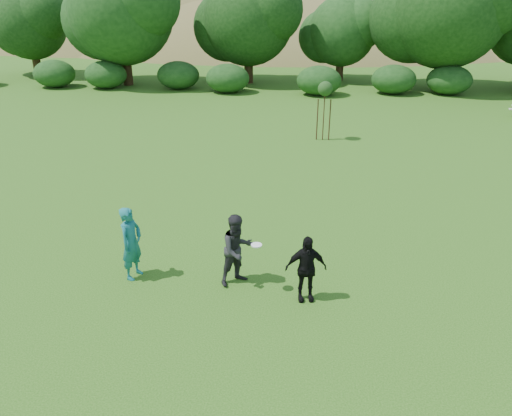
{
  "coord_description": "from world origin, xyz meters",
  "views": [
    {
      "loc": [
        1.72,
        -10.06,
        7.01
      ],
      "look_at": [
        0.0,
        3.0,
        1.1
      ],
      "focal_mm": 35.0,
      "sensor_mm": 36.0,
      "label": 1
    }
  ],
  "objects": [
    {
      "name": "tree_row",
      "position": [
        3.23,
        28.68,
        4.87
      ],
      "size": [
        53.92,
        10.38,
        9.62
      ],
      "color": "#3A2616",
      "rests_on": "ground"
    },
    {
      "name": "frisbee",
      "position": [
        0.35,
        0.41,
        1.3
      ],
      "size": [
        0.27,
        0.27,
        0.03
      ],
      "color": "white",
      "rests_on": "ground"
    },
    {
      "name": "sapling",
      "position": [
        1.86,
        14.04,
        2.42
      ],
      "size": [
        0.7,
        0.7,
        2.85
      ],
      "color": "#3E2518",
      "rests_on": "ground"
    },
    {
      "name": "hillside",
      "position": [
        -0.56,
        68.45,
        -11.97
      ],
      "size": [
        150.0,
        72.0,
        52.0
      ],
      "color": "olive",
      "rests_on": "ground"
    },
    {
      "name": "ground",
      "position": [
        0.0,
        0.0,
        0.0
      ],
      "size": [
        120.0,
        120.0,
        0.0
      ],
      "primitive_type": "plane",
      "color": "#19470C",
      "rests_on": "ground"
    },
    {
      "name": "player_grey",
      "position": [
        -0.17,
        0.75,
        0.94
      ],
      "size": [
        1.16,
        1.14,
        1.89
      ],
      "primitive_type": "imported",
      "rotation": [
        0.0,
        0.0,
        0.72
      ],
      "color": "#242426",
      "rests_on": "ground"
    },
    {
      "name": "player_teal",
      "position": [
        -2.91,
        0.67,
        0.98
      ],
      "size": [
        0.64,
        0.81,
        1.97
      ],
      "primitive_type": "imported",
      "rotation": [
        0.0,
        0.0,
        1.31
      ],
      "color": "#17666A",
      "rests_on": "ground"
    },
    {
      "name": "player_black",
      "position": [
        1.56,
        0.22,
        0.85
      ],
      "size": [
        1.06,
        0.61,
        1.7
      ],
      "primitive_type": "imported",
      "rotation": [
        0.0,
        0.0,
        0.21
      ],
      "color": "black",
      "rests_on": "ground"
    }
  ]
}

